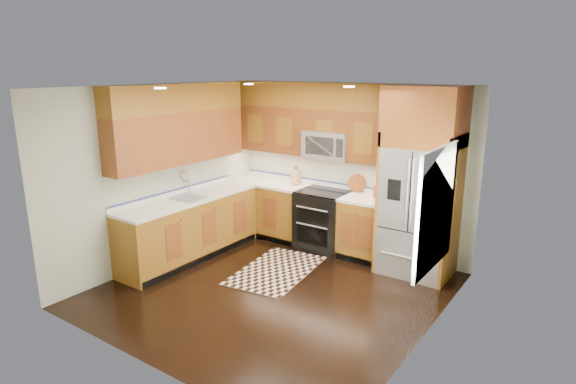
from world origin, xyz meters
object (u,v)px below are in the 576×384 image
Objects in this scene: refrigerator at (421,183)px; range at (323,220)px; knife_block at (296,177)px; utensil_crock at (378,189)px; rug at (276,270)px.

range is at bearing 178.60° from refrigerator.
knife_block is at bearing 166.56° from range.
range is 1.04m from utensil_crock.
refrigerator is 2.36m from rug.
range is at bearing -168.73° from utensil_crock.
utensil_crock is at bearing 163.99° from refrigerator.
rug is (-1.63, -1.10, -1.30)m from refrigerator.
knife_block is 0.86× the size of utensil_crock.
rug is 1.75m from knife_block.
range is 1.76m from refrigerator.
knife_block reaches higher than range.
utensil_crock reaches higher than rug.
range is 2.65× the size of utensil_crock.
utensil_crock is (1.45, 0.02, -0.00)m from knife_block.
rug is at bearing -125.19° from utensil_crock.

